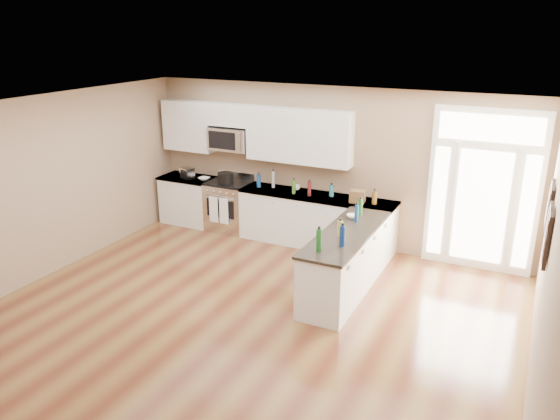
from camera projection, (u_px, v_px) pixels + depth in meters
name	position (u px, v px, depth m)	size (l,w,h in m)	color
ground	(211.00, 351.00, 6.66)	(8.00, 8.00, 0.00)	#5D2D1A
room_shell	(205.00, 220.00, 6.11)	(8.00, 8.00, 8.00)	#967B5F
back_cabinet_left	(190.00, 201.00, 10.85)	(1.10, 0.66, 0.94)	white
back_cabinet_right	(316.00, 222.00, 9.72)	(2.85, 0.66, 0.94)	white
peninsula_cabinet	(346.00, 264.00, 8.04)	(0.69, 2.32, 0.94)	white
upper_cabinet_left	(189.00, 126.00, 10.49)	(1.04, 0.33, 0.95)	white
upper_cabinet_right	(299.00, 136.00, 9.53)	(1.94, 0.33, 0.95)	white
upper_cabinet_short	(231.00, 115.00, 10.02)	(0.82, 0.33, 0.40)	white
microwave	(230.00, 139.00, 10.13)	(0.78, 0.41, 0.42)	silver
entry_door	(483.00, 191.00, 8.54)	(1.70, 0.10, 2.60)	white
wall_art_near	(550.00, 207.00, 6.54)	(0.05, 0.58, 0.58)	black
wall_art_far	(548.00, 235.00, 5.69)	(0.05, 0.58, 0.58)	black
kitchen_range	(229.00, 206.00, 10.45)	(0.79, 0.70, 1.08)	silver
stockpot	(226.00, 178.00, 10.17)	(0.29, 0.29, 0.22)	black
toaster_oven	(187.00, 173.00, 10.54)	(0.25, 0.20, 0.21)	silver
cardboard_box	(358.00, 196.00, 9.14)	(0.25, 0.18, 0.21)	brown
bowl_left	(204.00, 179.00, 10.47)	(0.21, 0.21, 0.05)	white
bowl_peninsula	(353.00, 216.00, 8.42)	(0.18, 0.18, 0.06)	white
cup_counter	(297.00, 187.00, 9.84)	(0.12, 0.12, 0.09)	white
counter_bottles	(323.00, 205.00, 8.63)	(2.42, 2.45, 0.31)	#19591E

